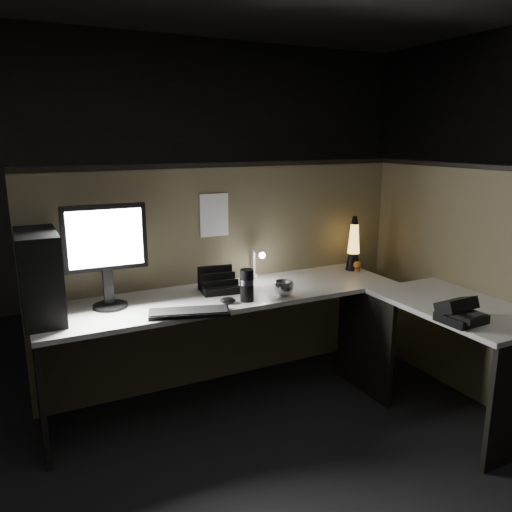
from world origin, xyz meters
name	(u,v)px	position (x,y,z in m)	size (l,w,h in m)	color
floor	(294,440)	(0.00, 0.00, 0.00)	(6.00, 6.00, 0.00)	black
room_shell	(300,152)	(0.00, 0.00, 1.62)	(6.00, 6.00, 6.00)	silver
partition_back	(228,275)	(0.00, 0.93, 0.75)	(2.66, 0.06, 1.50)	brown
partition_right	(459,281)	(1.33, 0.10, 0.75)	(0.06, 1.66, 1.50)	brown
desk	(300,325)	(0.18, 0.25, 0.58)	(2.60, 1.60, 0.73)	beige
pc_tower	(40,276)	(-1.22, 0.64, 0.97)	(0.21, 0.46, 0.48)	black
monitor	(106,246)	(-0.86, 0.67, 1.09)	(0.47, 0.20, 0.60)	black
keyboard	(189,313)	(-0.49, 0.34, 0.74)	(0.45, 0.15, 0.02)	black
mouse	(228,300)	(-0.22, 0.42, 0.75)	(0.09, 0.07, 0.04)	black
clip_lamp	(258,263)	(0.16, 0.78, 0.86)	(0.04, 0.17, 0.21)	white
organizer	(219,285)	(-0.18, 0.67, 0.77)	(0.25, 0.23, 0.17)	black
lava_lamp	(354,248)	(0.92, 0.72, 0.90)	(0.11, 0.11, 0.40)	black
travel_mug	(247,285)	(-0.10, 0.41, 0.83)	(0.09, 0.09, 0.20)	black
steel_mug	(284,288)	(0.15, 0.40, 0.78)	(0.12, 0.12, 0.09)	#B4B4BB
figurine	(357,265)	(0.92, 0.67, 0.78)	(0.06, 0.06, 0.06)	orange
pinned_paper	(214,215)	(-0.11, 0.90, 1.19)	(0.20, 0.00, 0.29)	white
desk_phone	(459,312)	(0.77, -0.40, 0.78)	(0.23, 0.24, 0.13)	black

